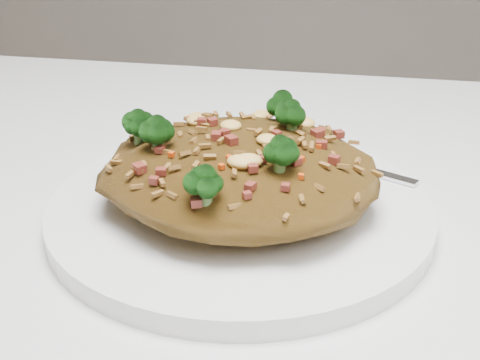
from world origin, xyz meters
The scene contains 3 objects.
plate centered at (-0.03, 0.06, 0.76)m, with size 0.25×0.25×0.01m, color white.
fried_rice centered at (-0.03, 0.06, 0.79)m, with size 0.18×0.16×0.06m.
fork centered at (0.02, 0.14, 0.77)m, with size 0.15×0.08×0.00m.
Camera 1 is at (0.04, -0.32, 0.97)m, focal length 50.00 mm.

